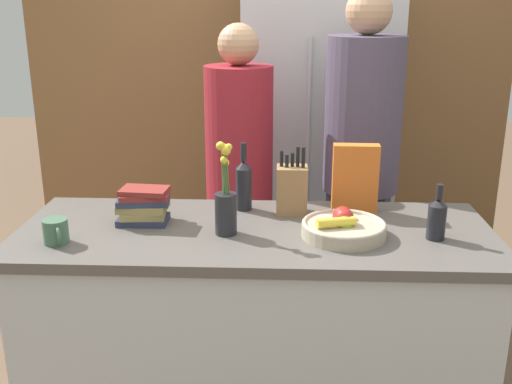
{
  "coord_description": "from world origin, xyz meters",
  "views": [
    {
      "loc": [
        0.1,
        -2.1,
        1.73
      ],
      "look_at": [
        0.0,
        0.09,
        1.03
      ],
      "focal_mm": 42.0,
      "sensor_mm": 36.0,
      "label": 1
    }
  ],
  "objects_px": {
    "bottle_oil": "(244,184)",
    "bottle_vinegar": "(437,218)",
    "cereal_box": "(355,178)",
    "coffee_mug": "(56,231)",
    "flower_vase": "(226,206)",
    "refrigerator": "(316,142)",
    "person_at_sink": "(239,175)",
    "knife_block": "(292,189)",
    "fruit_bowl": "(344,226)",
    "book_stack": "(144,206)",
    "person_in_blue": "(361,160)"
  },
  "relations": [
    {
      "from": "bottle_oil",
      "to": "person_at_sink",
      "type": "bearing_deg",
      "value": 96.3
    },
    {
      "from": "cereal_box",
      "to": "person_in_blue",
      "type": "bearing_deg",
      "value": 79.96
    },
    {
      "from": "cereal_box",
      "to": "bottle_oil",
      "type": "height_order",
      "value": "bottle_oil"
    },
    {
      "from": "book_stack",
      "to": "person_in_blue",
      "type": "height_order",
      "value": "person_in_blue"
    },
    {
      "from": "coffee_mug",
      "to": "person_in_blue",
      "type": "xyz_separation_m",
      "value": [
        1.17,
        0.85,
        0.05
      ]
    },
    {
      "from": "flower_vase",
      "to": "book_stack",
      "type": "height_order",
      "value": "flower_vase"
    },
    {
      "from": "bottle_oil",
      "to": "book_stack",
      "type": "bearing_deg",
      "value": -155.28
    },
    {
      "from": "cereal_box",
      "to": "bottle_vinegar",
      "type": "height_order",
      "value": "cereal_box"
    },
    {
      "from": "person_at_sink",
      "to": "bottle_oil",
      "type": "bearing_deg",
      "value": -87.87
    },
    {
      "from": "coffee_mug",
      "to": "book_stack",
      "type": "distance_m",
      "value": 0.35
    },
    {
      "from": "flower_vase",
      "to": "book_stack",
      "type": "xyz_separation_m",
      "value": [
        -0.33,
        0.1,
        -0.04
      ]
    },
    {
      "from": "refrigerator",
      "to": "bottle_oil",
      "type": "distance_m",
      "value": 1.18
    },
    {
      "from": "flower_vase",
      "to": "cereal_box",
      "type": "distance_m",
      "value": 0.57
    },
    {
      "from": "book_stack",
      "to": "bottle_oil",
      "type": "relative_size",
      "value": 0.73
    },
    {
      "from": "knife_block",
      "to": "book_stack",
      "type": "height_order",
      "value": "knife_block"
    },
    {
      "from": "refrigerator",
      "to": "bottle_oil",
      "type": "bearing_deg",
      "value": -107.63
    },
    {
      "from": "book_stack",
      "to": "bottle_vinegar",
      "type": "bearing_deg",
      "value": -6.18
    },
    {
      "from": "refrigerator",
      "to": "coffee_mug",
      "type": "distance_m",
      "value": 1.81
    },
    {
      "from": "knife_block",
      "to": "coffee_mug",
      "type": "distance_m",
      "value": 0.91
    },
    {
      "from": "fruit_bowl",
      "to": "coffee_mug",
      "type": "distance_m",
      "value": 1.03
    },
    {
      "from": "refrigerator",
      "to": "cereal_box",
      "type": "xyz_separation_m",
      "value": [
        0.09,
        -1.12,
        0.11
      ]
    },
    {
      "from": "cereal_box",
      "to": "person_at_sink",
      "type": "bearing_deg",
      "value": 137.32
    },
    {
      "from": "bottle_oil",
      "to": "flower_vase",
      "type": "bearing_deg",
      "value": -99.97
    },
    {
      "from": "cereal_box",
      "to": "coffee_mug",
      "type": "relative_size",
      "value": 2.37
    },
    {
      "from": "knife_block",
      "to": "flower_vase",
      "type": "height_order",
      "value": "flower_vase"
    },
    {
      "from": "cereal_box",
      "to": "refrigerator",
      "type": "bearing_deg",
      "value": 94.86
    },
    {
      "from": "refrigerator",
      "to": "coffee_mug",
      "type": "height_order",
      "value": "refrigerator"
    },
    {
      "from": "fruit_bowl",
      "to": "flower_vase",
      "type": "distance_m",
      "value": 0.44
    },
    {
      "from": "flower_vase",
      "to": "coffee_mug",
      "type": "bearing_deg",
      "value": -168.86
    },
    {
      "from": "person_at_sink",
      "to": "bottle_vinegar",
      "type": "bearing_deg",
      "value": -48.96
    },
    {
      "from": "refrigerator",
      "to": "person_at_sink",
      "type": "bearing_deg",
      "value": -121.97
    },
    {
      "from": "coffee_mug",
      "to": "person_at_sink",
      "type": "height_order",
      "value": "person_at_sink"
    },
    {
      "from": "flower_vase",
      "to": "knife_block",
      "type": "bearing_deg",
      "value": 44.27
    },
    {
      "from": "book_stack",
      "to": "coffee_mug",
      "type": "bearing_deg",
      "value": -140.53
    },
    {
      "from": "knife_block",
      "to": "coffee_mug",
      "type": "relative_size",
      "value": 2.36
    },
    {
      "from": "book_stack",
      "to": "person_in_blue",
      "type": "distance_m",
      "value": 1.1
    },
    {
      "from": "book_stack",
      "to": "person_at_sink",
      "type": "height_order",
      "value": "person_at_sink"
    },
    {
      "from": "book_stack",
      "to": "bottle_vinegar",
      "type": "height_order",
      "value": "bottle_vinegar"
    },
    {
      "from": "flower_vase",
      "to": "person_at_sink",
      "type": "distance_m",
      "value": 0.75
    },
    {
      "from": "refrigerator",
      "to": "person_at_sink",
      "type": "relative_size",
      "value": 1.15
    },
    {
      "from": "knife_block",
      "to": "bottle_vinegar",
      "type": "distance_m",
      "value": 0.58
    },
    {
      "from": "flower_vase",
      "to": "person_in_blue",
      "type": "distance_m",
      "value": 0.93
    },
    {
      "from": "book_stack",
      "to": "cereal_box",
      "type": "bearing_deg",
      "value": 12.06
    },
    {
      "from": "flower_vase",
      "to": "bottle_vinegar",
      "type": "bearing_deg",
      "value": -1.17
    },
    {
      "from": "flower_vase",
      "to": "cereal_box",
      "type": "height_order",
      "value": "flower_vase"
    },
    {
      "from": "refrigerator",
      "to": "book_stack",
      "type": "relative_size",
      "value": 9.23
    },
    {
      "from": "fruit_bowl",
      "to": "book_stack",
      "type": "height_order",
      "value": "book_stack"
    },
    {
      "from": "bottle_oil",
      "to": "bottle_vinegar",
      "type": "bearing_deg",
      "value": -22.18
    },
    {
      "from": "refrigerator",
      "to": "person_in_blue",
      "type": "height_order",
      "value": "refrigerator"
    },
    {
      "from": "bottle_vinegar",
      "to": "person_at_sink",
      "type": "distance_m",
      "value": 1.08
    }
  ]
}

